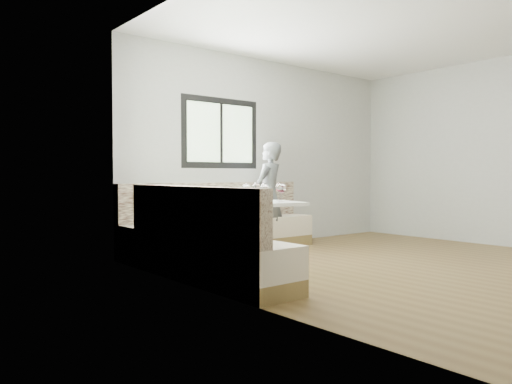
# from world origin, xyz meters

# --- Properties ---
(room) EXTENTS (5.01, 5.01, 2.81)m
(room) POSITION_xyz_m (-0.08, 0.08, 1.41)
(room) COLOR brown
(room) RESTS_ON ground
(banquette) EXTENTS (2.90, 2.80, 0.95)m
(banquette) POSITION_xyz_m (-1.59, 1.62, 0.33)
(banquette) COLOR olive
(banquette) RESTS_ON ground
(table) EXTENTS (1.02, 0.86, 0.74)m
(table) POSITION_xyz_m (-1.22, 1.20, 0.55)
(table) COLOR black
(table) RESTS_ON ground
(person) EXTENTS (0.66, 0.55, 1.53)m
(person) POSITION_xyz_m (-0.30, 2.14, 0.77)
(person) COLOR #54595A
(person) RESTS_ON ground
(olive_ramekin) EXTENTS (0.10, 0.10, 0.04)m
(olive_ramekin) POSITION_xyz_m (-1.35, 1.35, 0.76)
(olive_ramekin) COLOR white
(olive_ramekin) RESTS_ON table
(wine_glass_a) EXTENTS (0.10, 0.10, 0.22)m
(wine_glass_a) POSITION_xyz_m (-1.52, 1.12, 0.89)
(wine_glass_a) COLOR white
(wine_glass_a) RESTS_ON table
(wine_glass_b) EXTENTS (0.10, 0.10, 0.22)m
(wine_glass_b) POSITION_xyz_m (-1.34, 1.01, 0.89)
(wine_glass_b) COLOR white
(wine_glass_b) RESTS_ON table
(wine_glass_c) EXTENTS (0.10, 0.10, 0.22)m
(wine_glass_c) POSITION_xyz_m (-1.05, 1.04, 0.89)
(wine_glass_c) COLOR white
(wine_glass_c) RESTS_ON table
(wine_glass_d) EXTENTS (0.10, 0.10, 0.22)m
(wine_glass_d) POSITION_xyz_m (-1.19, 1.33, 0.89)
(wine_glass_d) COLOR white
(wine_glass_d) RESTS_ON table
(wine_glass_e) EXTENTS (0.10, 0.10, 0.22)m
(wine_glass_e) POSITION_xyz_m (-0.91, 1.24, 0.89)
(wine_glass_e) COLOR white
(wine_glass_e) RESTS_ON table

